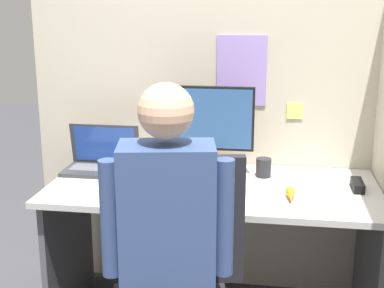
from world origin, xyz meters
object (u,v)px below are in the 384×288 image
object	(u,v)px
paper_box	(204,168)
office_chair	(178,287)
stapler	(357,185)
laptop	(102,162)
person	(162,244)
coffee_mug	(264,168)
carrot_toy	(291,196)
monitor	(205,123)

from	to	relation	value
paper_box	office_chair	world-z (taller)	office_chair
stapler	office_chair	size ratio (longest dim) A/B	0.15
laptop	person	world-z (taller)	person
stapler	person	bearing A→B (deg)	-134.69
stapler	paper_box	bearing A→B (deg)	169.97
laptop	coffee_mug	world-z (taller)	laptop
paper_box	carrot_toy	size ratio (longest dim) A/B	1.97
stapler	carrot_toy	size ratio (longest dim) A/B	1.00
paper_box	stapler	world-z (taller)	paper_box
paper_box	laptop	distance (m)	0.54
monitor	carrot_toy	world-z (taller)	monitor
carrot_toy	office_chair	bearing A→B (deg)	-135.14
paper_box	laptop	bearing A→B (deg)	-176.12
office_chair	monitor	bearing A→B (deg)	89.72
stapler	monitor	bearing A→B (deg)	169.77
office_chair	coffee_mug	xyz separation A→B (m)	(0.31, 0.76, 0.27)
stapler	person	world-z (taller)	person
carrot_toy	stapler	bearing A→B (deg)	31.98
laptop	stapler	distance (m)	1.29
monitor	laptop	xyz separation A→B (m)	(-0.54, -0.04, -0.22)
paper_box	person	xyz separation A→B (m)	(-0.03, -0.92, -0.00)
paper_box	stapler	bearing A→B (deg)	-10.03
stapler	office_chair	distance (m)	1.01
stapler	coffee_mug	bearing A→B (deg)	163.82
monitor	person	bearing A→B (deg)	-91.98
carrot_toy	person	distance (m)	0.75
stapler	coffee_mug	size ratio (longest dim) A/B	1.56
laptop	coffee_mug	distance (m)	0.84
carrot_toy	person	world-z (taller)	person
stapler	coffee_mug	xyz separation A→B (m)	(-0.45, 0.13, 0.03)
monitor	laptop	distance (m)	0.58
carrot_toy	monitor	bearing A→B (deg)	142.38
office_chair	stapler	bearing A→B (deg)	40.00
monitor	office_chair	distance (m)	0.91
paper_box	office_chair	xyz separation A→B (m)	(-0.00, -0.76, -0.26)
paper_box	office_chair	size ratio (longest dim) A/B	0.30
monitor	coffee_mug	bearing A→B (deg)	-1.10
carrot_toy	coffee_mug	bearing A→B (deg)	111.54
laptop	monitor	bearing A→B (deg)	4.17
person	laptop	bearing A→B (deg)	119.79
monitor	paper_box	bearing A→B (deg)	-90.00
stapler	office_chair	xyz separation A→B (m)	(-0.75, -0.63, -0.25)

